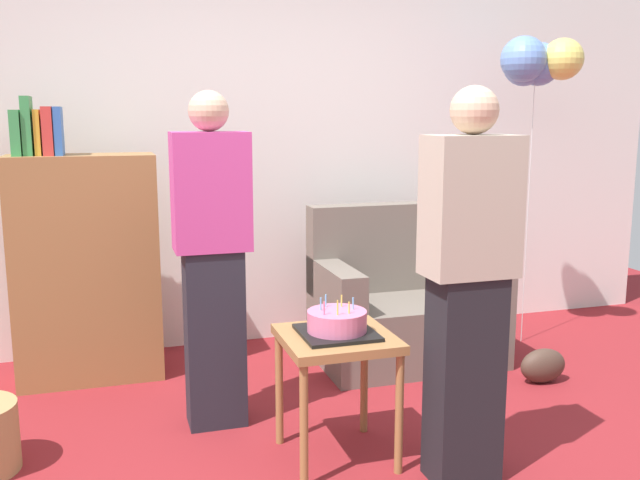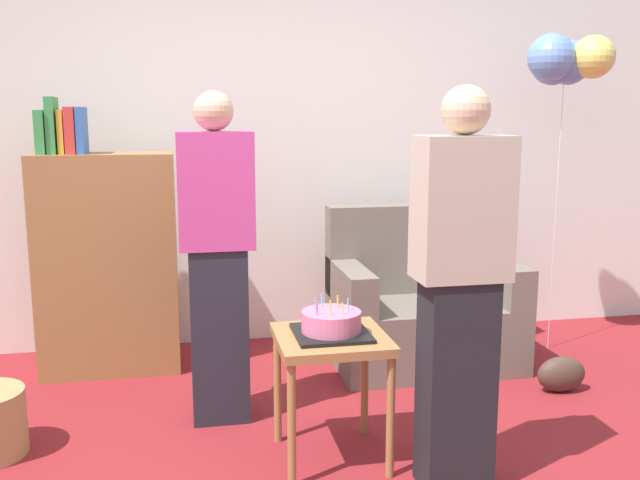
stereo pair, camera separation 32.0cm
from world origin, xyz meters
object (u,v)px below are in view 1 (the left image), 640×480
Objects in this scene: side_table at (337,353)px; bookshelf at (85,264)px; birthday_cake at (337,323)px; person_holding_cake at (468,287)px; person_blowing_candles at (213,259)px; handbag at (543,366)px; couch at (403,306)px; balloon_bunch at (536,62)px.

bookshelf is at bearing 128.37° from side_table.
birthday_cake is 0.20× the size of person_holding_cake.
birthday_cake is 0.20× the size of person_blowing_candles.
person_holding_cake is 1.47m from handbag.
couch is 3.93× the size of handbag.
person_blowing_candles is 5.82× the size of handbag.
handbag is (2.48, -0.85, -0.58)m from bookshelf.
person_holding_cake is at bearing -47.83° from bookshelf.
birthday_cake is at bearing -58.37° from person_blowing_candles.
balloon_bunch is at bearing 7.01° from person_blowing_candles.
person_blowing_candles is 1.24m from person_holding_cake.
person_blowing_candles is 1.00× the size of person_holding_cake.
balloon_bunch is (0.90, 0.05, 1.51)m from couch.
person_holding_cake is (0.90, -0.85, 0.00)m from person_blowing_candles.
couch is 1.92m from bookshelf.
handbag is (1.87, -0.02, -0.73)m from person_blowing_candles.
person_blowing_candles is (-0.46, 0.52, 0.34)m from side_table.
balloon_bunch is (2.17, 0.65, 1.02)m from person_blowing_candles.
person_holding_cake is at bearing -52.69° from person_blowing_candles.
bookshelf reaches higher than birthday_cake.
couch is at bearing 15.58° from person_blowing_candles.
handbag is (0.60, -0.62, -0.24)m from couch.
bookshelf is 1.04m from person_blowing_candles.
side_table is at bearing -51.63° from bookshelf.
bookshelf is 2.81× the size of side_table.
couch is 0.67× the size of person_blowing_candles.
balloon_bunch reaches higher than person_blowing_candles.
bookshelf is 0.81× the size of balloon_bunch.
couch is at bearing 134.03° from handbag.
side_table reaches higher than handbag.
side_table is (-0.82, -1.12, 0.15)m from couch.
side_table is 0.35× the size of person_blowing_candles.
side_table is at bearing -145.70° from balloon_bunch.
bookshelf is at bearing 116.79° from person_blowing_candles.
bookshelf is at bearing 161.14° from handbag.
couch is 1.91× the size of side_table.
balloon_bunch reaches higher than side_table.
birthday_cake reaches higher than side_table.
handbag is (1.42, 0.50, -0.39)m from side_table.
birthday_cake is 0.16× the size of balloon_bunch.
balloon_bunch reaches higher than handbag.
birthday_cake is at bearing 158.22° from side_table.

